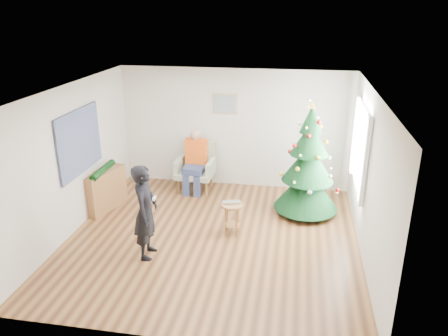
% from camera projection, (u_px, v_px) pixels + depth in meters
% --- Properties ---
extents(floor, '(5.00, 5.00, 0.00)m').
position_uv_depth(floor, '(213.00, 238.00, 7.66)').
color(floor, brown).
rests_on(floor, ground).
extents(ceiling, '(5.00, 5.00, 0.00)m').
position_uv_depth(ceiling, '(211.00, 90.00, 6.73)').
color(ceiling, white).
rests_on(ceiling, wall_back).
extents(wall_back, '(5.00, 0.00, 5.00)m').
position_uv_depth(wall_back, '(234.00, 129.00, 9.50)').
color(wall_back, silver).
rests_on(wall_back, floor).
extents(wall_front, '(5.00, 0.00, 5.00)m').
position_uv_depth(wall_front, '(168.00, 247.00, 4.89)').
color(wall_front, silver).
rests_on(wall_front, floor).
extents(wall_left, '(0.00, 5.00, 5.00)m').
position_uv_depth(wall_left, '(71.00, 160.00, 7.59)').
color(wall_left, silver).
rests_on(wall_left, floor).
extents(wall_right, '(0.00, 5.00, 5.00)m').
position_uv_depth(wall_right, '(369.00, 179.00, 6.79)').
color(wall_right, silver).
rests_on(wall_right, floor).
extents(window_panel, '(0.04, 1.30, 1.40)m').
position_uv_depth(window_panel, '(361.00, 147.00, 7.65)').
color(window_panel, white).
rests_on(window_panel, wall_right).
extents(curtains, '(0.05, 1.75, 1.50)m').
position_uv_depth(curtains, '(359.00, 147.00, 7.65)').
color(curtains, white).
rests_on(curtains, wall_right).
extents(christmas_tree, '(1.23, 1.23, 2.23)m').
position_uv_depth(christmas_tree, '(308.00, 165.00, 8.24)').
color(christmas_tree, '#3F2816').
rests_on(christmas_tree, floor).
extents(stool, '(0.39, 0.39, 0.58)m').
position_uv_depth(stool, '(232.00, 219.00, 7.71)').
color(stool, brown).
rests_on(stool, floor).
extents(laptop, '(0.37, 0.29, 0.03)m').
position_uv_depth(laptop, '(232.00, 203.00, 7.60)').
color(laptop, silver).
rests_on(laptop, stool).
extents(armchair, '(0.83, 0.76, 1.03)m').
position_uv_depth(armchair, '(196.00, 173.00, 9.55)').
color(armchair, '#9DAA89').
rests_on(armchair, floor).
extents(seated_person, '(0.46, 0.66, 1.35)m').
position_uv_depth(seated_person, '(195.00, 160.00, 9.38)').
color(seated_person, navy).
rests_on(seated_person, armchair).
extents(standing_man, '(0.41, 0.60, 1.56)m').
position_uv_depth(standing_man, '(146.00, 212.00, 6.88)').
color(standing_man, black).
rests_on(standing_man, floor).
extents(game_controller, '(0.05, 0.13, 0.04)m').
position_uv_depth(game_controller, '(154.00, 198.00, 6.73)').
color(game_controller, white).
rests_on(game_controller, standing_man).
extents(console, '(0.56, 1.04, 0.80)m').
position_uv_depth(console, '(105.00, 190.00, 8.63)').
color(console, brown).
rests_on(console, floor).
extents(garland, '(0.14, 0.90, 0.14)m').
position_uv_depth(garland, '(103.00, 170.00, 8.48)').
color(garland, black).
rests_on(garland, console).
extents(tapestry, '(0.03, 1.50, 1.15)m').
position_uv_depth(tapestry, '(80.00, 142.00, 7.78)').
color(tapestry, black).
rests_on(tapestry, wall_left).
extents(framed_picture, '(0.52, 0.05, 0.42)m').
position_uv_depth(framed_picture, '(225.00, 104.00, 9.30)').
color(framed_picture, tan).
rests_on(framed_picture, wall_back).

